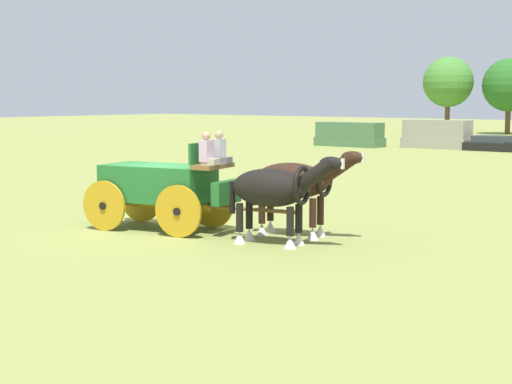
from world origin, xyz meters
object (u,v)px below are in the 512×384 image
object	(u,v)px
parked_vehicle_a	(349,135)
parked_vehicle_c	(494,144)
draft_horse_off	(274,190)
parked_vehicle_b	(437,135)
show_wagon	(163,185)
draft_horse_near	(296,183)

from	to	relation	value
parked_vehicle_a	parked_vehicle_c	xyz separation A→B (m)	(10.21, 1.89, -0.42)
draft_horse_off	parked_vehicle_a	xyz separation A→B (m)	(-19.16, 34.56, -0.48)
parked_vehicle_c	draft_horse_off	bearing A→B (deg)	-76.20
parked_vehicle_a	parked_vehicle_b	distance (m)	6.34
parked_vehicle_a	parked_vehicle_b	world-z (taller)	parked_vehicle_b
show_wagon	draft_horse_near	bearing A→B (deg)	21.64
show_wagon	draft_horse_off	bearing A→B (deg)	1.42
show_wagon	draft_horse_near	xyz separation A→B (m)	(3.44, 1.37, 0.16)
draft_horse_off	parked_vehicle_a	size ratio (longest dim) A/B	0.57
draft_horse_near	parked_vehicle_a	bearing A→B (deg)	119.59
show_wagon	parked_vehicle_c	bearing A→B (deg)	98.17
show_wagon	draft_horse_off	distance (m)	3.71
parked_vehicle_a	parked_vehicle_c	size ratio (longest dim) A/B	1.35
show_wagon	parked_vehicle_b	size ratio (longest dim) A/B	1.24
draft_horse_off	parked_vehicle_b	size ratio (longest dim) A/B	0.61
draft_horse_near	parked_vehicle_c	bearing A→B (deg)	103.88
draft_horse_near	parked_vehicle_c	size ratio (longest dim) A/B	0.80
draft_horse_near	parked_vehicle_c	xyz separation A→B (m)	(-8.69, 35.17, -0.95)
draft_horse_near	parked_vehicle_b	distance (m)	37.47
parked_vehicle_b	draft_horse_off	bearing A→B (deg)	-70.21
parked_vehicle_b	parked_vehicle_c	world-z (taller)	parked_vehicle_b
draft_horse_near	parked_vehicle_a	distance (m)	38.28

